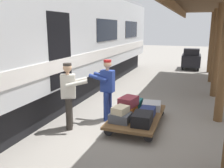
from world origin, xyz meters
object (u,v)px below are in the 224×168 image
suitcase_gray_aluminum (151,106)px  suitcase_orange_carryall (127,110)px  baggage_tug (191,59)px  luggage_cart (137,116)px  train_car (15,45)px  suitcase_navy_fabric (147,112)px  suitcase_burgundy_valise (128,102)px  porter_by_door (69,94)px  suitcase_cream_canvas (120,110)px  suitcase_slate_roller (120,117)px  suitcase_teal_softside (133,103)px  porter_in_overalls (107,88)px  suitcase_black_hardshell (142,119)px

suitcase_gray_aluminum → suitcase_orange_carryall: suitcase_orange_carryall is taller
baggage_tug → suitcase_orange_carryall: bearing=82.4°
baggage_tug → luggage_cart: bearing=84.0°
suitcase_orange_carryall → baggage_tug: (-1.30, -9.81, 0.23)m
train_car → suitcase_navy_fabric: (-3.85, -0.28, -1.66)m
suitcase_burgundy_valise → baggage_tug: (-1.27, -9.82, -0.00)m
porter_by_door → baggage_tug: size_ratio=0.99×
suitcase_orange_carryall → suitcase_cream_canvas: bearing=89.9°
luggage_cart → suitcase_slate_roller: suitcase_slate_roller is taller
suitcase_slate_roller → suitcase_navy_fabric: bearing=-132.3°
suitcase_teal_softside → suitcase_navy_fabric: 0.81m
suitcase_burgundy_valise → porter_by_door: bearing=29.7°
train_car → luggage_cart: size_ratio=9.49×
train_car → suitcase_cream_canvas: bearing=174.6°
train_car → porter_by_door: size_ratio=12.18×
luggage_cart → suitcase_gray_aluminum: suitcase_gray_aluminum is taller
suitcase_gray_aluminum → porter_in_overalls: porter_in_overalls is taller
luggage_cart → suitcase_burgundy_valise: (0.24, 0.01, 0.39)m
suitcase_black_hardshell → suitcase_navy_fabric: size_ratio=1.16×
luggage_cart → suitcase_black_hardshell: bearing=114.5°
train_car → suitcase_gray_aluminum: size_ratio=39.17×
train_car → suitcase_teal_softside: (-3.31, -0.88, -1.66)m
suitcase_cream_canvas → porter_by_door: bearing=7.8°
porter_in_overalls → train_car: bearing=8.5°
luggage_cart → porter_in_overalls: 1.13m
suitcase_cream_canvas → suitcase_burgundy_valise: size_ratio=0.75×
suitcase_teal_softside → suitcase_slate_roller: size_ratio=0.97×
suitcase_slate_roller → luggage_cart: bearing=-114.5°
luggage_cart → suitcase_burgundy_valise: suitcase_burgundy_valise is taller
suitcase_black_hardshell → porter_by_door: size_ratio=0.34×
luggage_cart → suitcase_navy_fabric: (-0.27, 0.00, 0.15)m
suitcase_slate_roller → porter_in_overalls: bearing=-49.1°
suitcase_orange_carryall → porter_by_door: size_ratio=0.33×
suitcase_orange_carryall → suitcase_navy_fabric: bearing=180.0°
suitcase_navy_fabric → suitcase_slate_roller: bearing=47.7°
suitcase_orange_carryall → train_car: bearing=4.8°
suitcase_gray_aluminum → suitcase_cream_canvas: 1.33m
suitcase_slate_roller → porter_by_door: bearing=7.4°
suitcase_black_hardshell → porter_by_door: bearing=5.3°
suitcase_orange_carryall → porter_by_door: porter_by_door is taller
porter_in_overalls → baggage_tug: 9.88m
suitcase_burgundy_valise → baggage_tug: baggage_tug is taller
suitcase_teal_softside → suitcase_burgundy_valise: suitcase_burgundy_valise is taller
suitcase_navy_fabric → luggage_cart: bearing=-0.0°
porter_in_overalls → suitcase_burgundy_valise: bearing=169.1°
suitcase_black_hardshell → suitcase_teal_softside: bearing=-65.5°
suitcase_black_hardshell → suitcase_orange_carryall: size_ratio=1.04×
suitcase_teal_softside → baggage_tug: bearing=-98.1°
luggage_cart → porter_by_door: 1.88m
suitcase_slate_roller → suitcase_burgundy_valise: (-0.03, -0.59, 0.24)m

